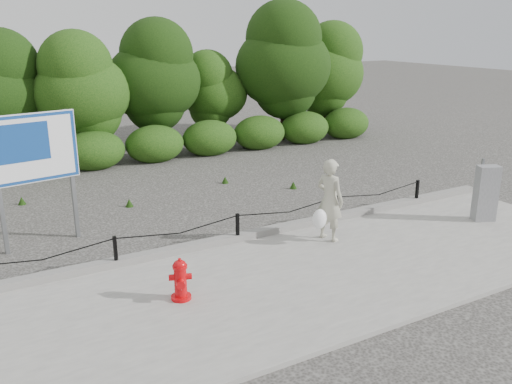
{
  "coord_description": "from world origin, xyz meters",
  "views": [
    {
      "loc": [
        -4.75,
        -9.13,
        4.31
      ],
      "look_at": [
        0.54,
        0.2,
        1.0
      ],
      "focal_mm": 38.0,
      "sensor_mm": 36.0,
      "label": 1
    }
  ],
  "objects": [
    {
      "name": "utility_cabinet",
      "position": [
        5.43,
        -1.62,
        0.71
      ],
      "size": [
        0.55,
        0.45,
        1.4
      ],
      "rotation": [
        0.0,
        0.0,
        -0.41
      ],
      "color": "gray",
      "rests_on": "sidewalk"
    },
    {
      "name": "advertising_sign",
      "position": [
        -3.45,
        1.92,
        1.91
      ],
      "size": [
        1.68,
        0.39,
        2.71
      ],
      "rotation": [
        0.0,
        0.0,
        0.16
      ],
      "color": "slate",
      "rests_on": "ground"
    },
    {
      "name": "treeline",
      "position": [
        0.98,
        8.9,
        2.62
      ],
      "size": [
        20.41,
        3.77,
        5.12
      ],
      "color": "black",
      "rests_on": "ground"
    },
    {
      "name": "curb",
      "position": [
        0.0,
        0.05,
        0.15
      ],
      "size": [
        14.0,
        0.22,
        0.14
      ],
      "primitive_type": "cube",
      "color": "slate",
      "rests_on": "sidewalk"
    },
    {
      "name": "ground",
      "position": [
        0.0,
        0.0,
        0.0
      ],
      "size": [
        90.0,
        90.0,
        0.0
      ],
      "primitive_type": "plane",
      "color": "#2D2B28",
      "rests_on": "ground"
    },
    {
      "name": "sidewalk",
      "position": [
        0.0,
        -2.0,
        0.04
      ],
      "size": [
        14.0,
        4.0,
        0.08
      ],
      "primitive_type": "cube",
      "color": "gray",
      "rests_on": "ground"
    },
    {
      "name": "chain_barrier",
      "position": [
        0.0,
        0.0,
        0.46
      ],
      "size": [
        10.06,
        0.06,
        0.6
      ],
      "color": "black",
      "rests_on": "sidewalk"
    },
    {
      "name": "pedestrian",
      "position": [
        1.66,
        -0.82,
        0.91
      ],
      "size": [
        0.79,
        0.71,
        1.7
      ],
      "rotation": [
        0.0,
        0.0,
        1.88
      ],
      "color": "#A8A690",
      "rests_on": "sidewalk"
    },
    {
      "name": "fire_hydrant",
      "position": [
        -1.93,
        -1.71,
        0.42
      ],
      "size": [
        0.42,
        0.42,
        0.71
      ],
      "rotation": [
        0.0,
        0.0,
        -0.35
      ],
      "color": "red",
      "rests_on": "sidewalk"
    }
  ]
}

